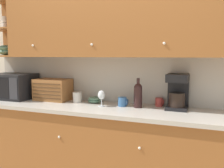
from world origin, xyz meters
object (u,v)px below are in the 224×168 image
object	(u,v)px
wine_glass	(101,96)
coffee_maker	(178,91)
bread_box	(53,90)
storage_canister	(77,97)
mug	(159,102)
mug_blue_second	(123,102)
bowl_stack_on_counter	(95,100)
microwave	(12,86)
wine_bottle	(138,94)

from	to	relation	value
wine_glass	coffee_maker	world-z (taller)	coffee_maker
bread_box	coffee_maker	bearing A→B (deg)	1.26
storage_canister	wine_glass	xyz separation A→B (m)	(0.36, -0.11, 0.05)
storage_canister	mug	size ratio (longest dim) A/B	1.34
bread_box	mug_blue_second	xyz separation A→B (m)	(0.91, -0.04, -0.08)
mug	bowl_stack_on_counter	bearing A→B (deg)	-174.82
storage_canister	bowl_stack_on_counter	xyz separation A→B (m)	(0.20, 0.06, -0.03)
microwave	coffee_maker	world-z (taller)	coffee_maker
bread_box	mug	distance (m)	1.29
microwave	storage_canister	distance (m)	0.91
wine_bottle	storage_canister	bearing A→B (deg)	178.05
storage_canister	wine_bottle	bearing A→B (deg)	-1.95
coffee_maker	wine_bottle	bearing A→B (deg)	-168.72
bowl_stack_on_counter	wine_glass	bearing A→B (deg)	-46.35
bread_box	storage_canister	xyz separation A→B (m)	(0.35, -0.02, -0.07)
mug	coffee_maker	bearing A→B (deg)	-19.72
coffee_maker	bread_box	bearing A→B (deg)	-178.74
bowl_stack_on_counter	coffee_maker	distance (m)	0.94
microwave	bread_box	world-z (taller)	microwave
bowl_stack_on_counter	microwave	bearing A→B (deg)	-174.10
wine_bottle	mug	distance (m)	0.27
mug	storage_canister	bearing A→B (deg)	-172.51
mug	coffee_maker	world-z (taller)	coffee_maker
microwave	wine_glass	size ratio (longest dim) A/B	3.10
coffee_maker	wine_glass	bearing A→B (deg)	-167.98
microwave	mug	world-z (taller)	microwave
wine_glass	coffee_maker	xyz separation A→B (m)	(0.77, 0.16, 0.06)
bowl_stack_on_counter	wine_glass	xyz separation A→B (m)	(0.16, -0.17, 0.08)
coffee_maker	mug_blue_second	bearing A→B (deg)	-172.36
mug	wine_bottle	bearing A→B (deg)	-143.34
bowl_stack_on_counter	mug_blue_second	world-z (taller)	mug_blue_second
wine_glass	coffee_maker	bearing A→B (deg)	12.02
mug	microwave	bearing A→B (deg)	-174.39
wine_bottle	coffee_maker	distance (m)	0.40
storage_canister	coffee_maker	distance (m)	1.14
wine_glass	mug_blue_second	distance (m)	0.24
wine_bottle	coffee_maker	size ratio (longest dim) A/B	0.86
bread_box	wine_bottle	size ratio (longest dim) A/B	1.35
storage_canister	mug	world-z (taller)	storage_canister
storage_canister	coffee_maker	size ratio (longest dim) A/B	0.35
microwave	mug_blue_second	xyz separation A→B (m)	(1.47, 0.04, -0.11)
storage_canister	mug_blue_second	world-z (taller)	storage_canister
mug	wine_glass	bearing A→B (deg)	-157.96
wine_glass	mug	distance (m)	0.63
mug_blue_second	bread_box	bearing A→B (deg)	177.29
wine_glass	coffee_maker	distance (m)	0.79
mug_blue_second	wine_bottle	world-z (taller)	wine_bottle
storage_canister	mug_blue_second	xyz separation A→B (m)	(0.56, -0.02, -0.01)
bowl_stack_on_counter	storage_canister	bearing A→B (deg)	-164.10
microwave	mug_blue_second	bearing A→B (deg)	1.37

